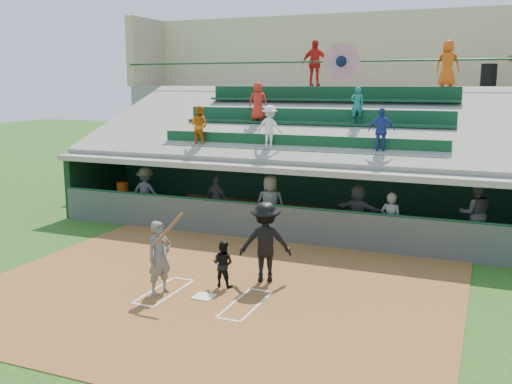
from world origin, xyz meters
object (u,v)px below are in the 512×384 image
at_px(white_table, 123,203).
at_px(water_cooler, 122,188).
at_px(batter_at_plate, 160,257).
at_px(trash_bin, 489,75).
at_px(catcher, 223,264).
at_px(home_plate, 204,297).

xyz_separation_m(white_table, water_cooler, (0.01, 0.02, 0.59)).
xyz_separation_m(batter_at_plate, trash_bin, (6.50, 13.24, 4.17)).
distance_m(catcher, water_cooler, 8.58).
bearing_deg(catcher, white_table, -37.06).
bearing_deg(trash_bin, catcher, -113.65).
xyz_separation_m(white_table, trash_bin, (12.04, 6.90, 4.61)).
distance_m(home_plate, batter_at_plate, 1.34).
bearing_deg(water_cooler, catcher, -39.12).
bearing_deg(trash_bin, water_cooler, -150.23).
distance_m(batter_at_plate, white_table, 8.44).
bearing_deg(catcher, batter_at_plate, 42.62).
height_order(home_plate, trash_bin, trash_bin).
relative_size(home_plate, trash_bin, 0.49).
distance_m(white_table, trash_bin, 14.62).
relative_size(white_table, water_cooler, 2.22).
bearing_deg(water_cooler, batter_at_plate, -49.04).
height_order(home_plate, white_table, white_table).
distance_m(home_plate, water_cooler, 9.11).
bearing_deg(batter_at_plate, white_table, 131.12).
bearing_deg(batter_at_plate, home_plate, 7.14).
bearing_deg(home_plate, batter_at_plate, -172.86).
bearing_deg(white_table, home_plate, -61.22).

